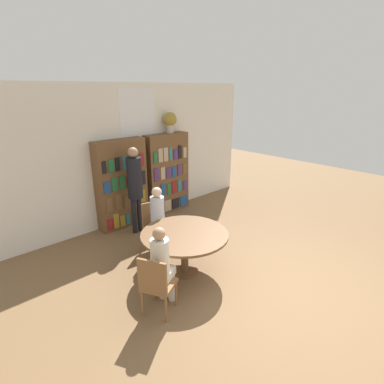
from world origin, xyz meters
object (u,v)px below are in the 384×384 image
object	(u,v)px
bookshelf_left	(122,184)
bookshelf_right	(167,173)
flower_vase	(170,121)
seated_reader_right	(162,263)
reading_table	(185,239)
chair_near_camera	(156,283)
librarian_standing	(135,182)
seated_reader_left	(159,216)
chair_left_side	(155,223)

from	to	relation	value
bookshelf_left	bookshelf_right	world-z (taller)	same
flower_vase	seated_reader_right	distance (m)	3.88
bookshelf_left	reading_table	distance (m)	2.33
chair_near_camera	flower_vase	bearing A→B (deg)	110.20
chair_near_camera	librarian_standing	bearing A→B (deg)	125.14
seated_reader_right	librarian_standing	xyz separation A→B (m)	(1.01, 2.18, 0.42)
seated_reader_right	chair_near_camera	bearing A→B (deg)	-90.00
seated_reader_right	librarian_standing	size ratio (longest dim) A/B	0.68
seated_reader_left	reading_table	bearing A→B (deg)	90.00
reading_table	seated_reader_left	world-z (taller)	seated_reader_left
bookshelf_left	seated_reader_right	distance (m)	2.87
reading_table	seated_reader_right	world-z (taller)	seated_reader_right
bookshelf_right	librarian_standing	bearing A→B (deg)	-157.57
seated_reader_left	chair_near_camera	bearing A→B (deg)	60.20
reading_table	librarian_standing	xyz separation A→B (m)	(0.26, 1.79, 0.49)
chair_left_side	chair_near_camera	bearing A→B (deg)	63.00
seated_reader_right	librarian_standing	world-z (taller)	librarian_standing
flower_vase	reading_table	xyz separation A→B (m)	(-1.61, -2.30, -1.56)
bookshelf_right	seated_reader_right	size ratio (longest dim) A/B	1.55
bookshelf_right	chair_near_camera	world-z (taller)	bookshelf_right
chair_near_camera	chair_left_side	size ratio (longest dim) A/B	1.00
reading_table	chair_near_camera	world-z (taller)	chair_near_camera
flower_vase	reading_table	size ratio (longest dim) A/B	0.34
seated_reader_right	flower_vase	bearing A→B (deg)	111.21
librarian_standing	bookshelf_left	bearing A→B (deg)	91.99
chair_near_camera	seated_reader_right	distance (m)	0.27
bookshelf_right	seated_reader_left	distance (m)	1.99
bookshelf_right	seated_reader_right	bearing A→B (deg)	-129.68
bookshelf_left	seated_reader_left	distance (m)	1.47
reading_table	seated_reader_left	xyz separation A→B (m)	(0.13, 0.84, 0.08)
bookshelf_right	librarian_standing	xyz separation A→B (m)	(-1.22, -0.50, 0.17)
chair_near_camera	librarian_standing	size ratio (longest dim) A/B	0.49
chair_near_camera	bookshelf_right	bearing A→B (deg)	111.73
chair_left_side	reading_table	bearing A→B (deg)	90.00
bookshelf_right	chair_near_camera	bearing A→B (deg)	-130.79
bookshelf_left	chair_left_side	bearing A→B (deg)	-93.86
reading_table	seated_reader_right	bearing A→B (deg)	-152.52
chair_left_side	seated_reader_right	bearing A→B (deg)	65.83
flower_vase	chair_left_side	xyz separation A→B (m)	(-1.45, -1.27, -1.69)
flower_vase	reading_table	distance (m)	3.21
chair_left_side	seated_reader_left	xyz separation A→B (m)	(-0.03, -0.18, 0.21)
bookshelf_left	librarian_standing	bearing A→B (deg)	-88.01
bookshelf_left	reading_table	bearing A→B (deg)	-95.95
bookshelf_left	seated_reader_right	world-z (taller)	bookshelf_left
librarian_standing	bookshelf_right	bearing A→B (deg)	22.43
flower_vase	seated_reader_left	distance (m)	2.55
bookshelf_right	seated_reader_right	xyz separation A→B (m)	(-2.23, -2.68, -0.26)
chair_left_side	librarian_standing	distance (m)	0.99
flower_vase	chair_near_camera	world-z (taller)	flower_vase
flower_vase	seated_reader_right	xyz separation A→B (m)	(-2.36, -2.69, -1.49)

